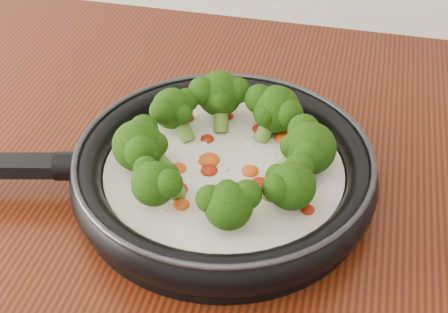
# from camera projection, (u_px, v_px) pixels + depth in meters

# --- Properties ---
(skillet) EXTENTS (0.55, 0.40, 0.10)m
(skillet) POSITION_uv_depth(u_px,v_px,m) (222.00, 166.00, 0.69)
(skillet) COLOR black
(skillet) RESTS_ON counter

